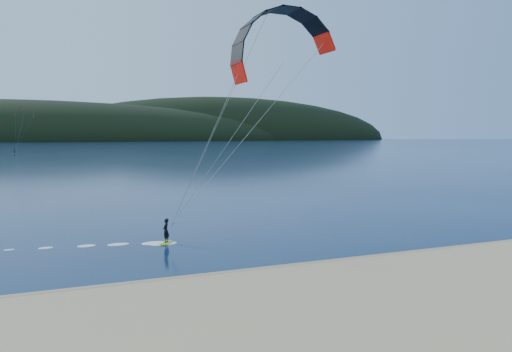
{
  "coord_description": "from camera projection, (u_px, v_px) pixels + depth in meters",
  "views": [
    {
      "loc": [
        -9.11,
        -20.14,
        7.68
      ],
      "look_at": [
        3.36,
        10.0,
        5.0
      ],
      "focal_mm": 34.87,
      "sensor_mm": 36.0,
      "label": 1
    }
  ],
  "objects": [
    {
      "name": "kitesurfer_far",
      "position": [
        24.0,
        116.0,
        203.2
      ],
      "size": [
        8.79,
        7.34,
        17.73
      ],
      "color": "#A9D619",
      "rests_on": "ground"
    },
    {
      "name": "headland",
      "position": [
        58.0,
        141.0,
        709.21
      ],
      "size": [
        1200.0,
        310.0,
        140.0
      ],
      "color": "black",
      "rests_on": "ground"
    },
    {
      "name": "wet_sand",
      "position": [
        237.0,
        277.0,
        26.79
      ],
      "size": [
        220.0,
        2.5,
        0.1
      ],
      "color": "olive",
      "rests_on": "ground"
    },
    {
      "name": "kitesurfer_near",
      "position": [
        275.0,
        70.0,
        31.42
      ],
      "size": [
        20.75,
        8.93,
        15.29
      ],
      "color": "#A9D619",
      "rests_on": "ground"
    },
    {
      "name": "ground",
      "position": [
        272.0,
        304.0,
        22.65
      ],
      "size": [
        1800.0,
        1800.0,
        0.0
      ],
      "primitive_type": "plane",
      "color": "#061732",
      "rests_on": "ground"
    }
  ]
}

